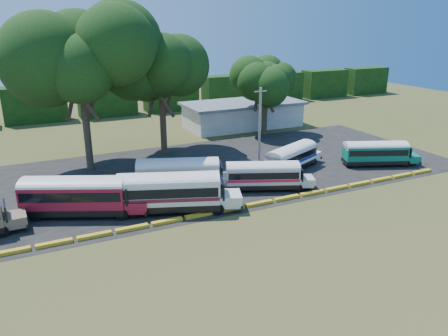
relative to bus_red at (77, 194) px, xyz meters
name	(u,v)px	position (x,y,z in m)	size (l,w,h in m)	color
ground	(220,218)	(10.94, -5.82, -2.04)	(160.00, 160.00, 0.00)	#384B19
asphalt_strip	(183,175)	(11.94, 6.18, -2.03)	(64.00, 24.00, 0.02)	black
curb	(215,212)	(10.94, -4.82, -1.89)	(53.70, 0.45, 0.30)	gold
terminal_building	(243,114)	(28.94, 24.18, -0.01)	(19.00, 9.00, 4.00)	silver
treeline_backdrop	(107,99)	(10.94, 42.18, 0.96)	(130.00, 4.00, 6.00)	black
bus_red	(77,194)	(0.00, 0.00, 0.00)	(10.97, 6.81, 3.56)	black
bus_cream_west	(171,190)	(7.63, -2.72, 0.00)	(11.27, 6.30, 3.62)	black
bus_cream_east	(180,172)	(10.16, 1.99, -0.18)	(10.24, 5.81, 3.29)	black
bus_white_red	(264,174)	(17.83, -1.58, -0.38)	(9.08, 5.43, 2.94)	black
bus_white_blue	(292,156)	(23.77, 2.30, -0.36)	(9.17, 5.74, 2.98)	black
bus_teal	(377,152)	(33.77, -0.48, -0.37)	(9.05, 5.36, 2.92)	black
tree_west	(79,53)	(2.98, 12.56, 11.00)	(12.15, 12.15, 17.54)	#34271A
tree_center	(161,66)	(12.71, 15.17, 8.97)	(10.50, 10.50, 14.92)	#34271A
tree_east	(266,81)	(29.62, 18.51, 5.94)	(7.47, 7.47, 10.80)	#34271A
utility_pole	(260,124)	(22.27, 7.23, 2.52)	(1.60, 0.30, 8.90)	gray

